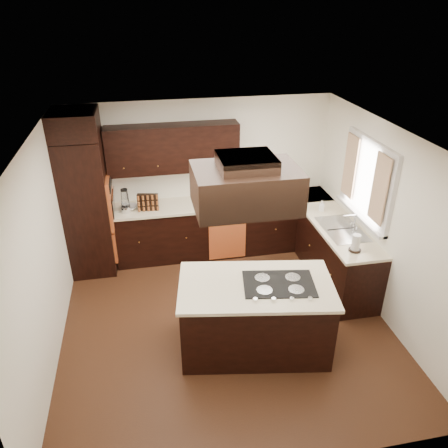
{
  "coord_description": "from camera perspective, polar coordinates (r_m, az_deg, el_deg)",
  "views": [
    {
      "loc": [
        -0.88,
        -4.47,
        3.89
      ],
      "look_at": [
        0.1,
        0.6,
        1.15
      ],
      "focal_mm": 35.0,
      "sensor_mm": 36.0,
      "label": 1
    }
  ],
  "objects": [
    {
      "name": "sink_rim",
      "position": [
        6.42,
        15.16,
        -0.63
      ],
      "size": [
        0.52,
        0.84,
        0.01
      ],
      "primitive_type": "cube",
      "color": "silver",
      "rests_on": "countertop_right"
    },
    {
      "name": "mixing_bowl",
      "position": [
        6.91,
        -12.28,
        2.11
      ],
      "size": [
        0.32,
        0.32,
        0.06
      ],
      "primitive_type": "imported",
      "rotation": [
        0.0,
        0.0,
        -0.33
      ],
      "color": "silver",
      "rests_on": "countertop_back"
    },
    {
      "name": "oven_column",
      "position": [
        6.85,
        -17.43,
        2.19
      ],
      "size": [
        0.65,
        0.75,
        2.12
      ],
      "primitive_type": "cube",
      "color": "black",
      "rests_on": "floor"
    },
    {
      "name": "soap_bottle",
      "position": [
        6.86,
        12.63,
        2.36
      ],
      "size": [
        0.1,
        0.1,
        0.17
      ],
      "primitive_type": "imported",
      "rotation": [
        0.0,
        0.0,
        -0.39
      ],
      "color": "silver",
      "rests_on": "countertop_right"
    },
    {
      "name": "hood_duct",
      "position": [
        4.29,
        2.95,
        8.1
      ],
      "size": [
        0.55,
        0.5,
        0.13
      ],
      "primitive_type": "cube",
      "color": "black",
      "rests_on": "ceiling"
    },
    {
      "name": "wall_back",
      "position": [
        7.14,
        -3.11,
        6.23
      ],
      "size": [
        4.2,
        0.02,
        2.5
      ],
      "primitive_type": "cube",
      "color": "white",
      "rests_on": "ground"
    },
    {
      "name": "countertop_back",
      "position": [
        6.99,
        -2.37,
        2.62
      ],
      "size": [
        2.93,
        0.63,
        0.04
      ],
      "primitive_type": "cube",
      "color": "#F2E3C0",
      "rests_on": "base_cabinets_back"
    },
    {
      "name": "window_frame",
      "position": [
        6.24,
        18.23,
        5.47
      ],
      "size": [
        0.06,
        1.32,
        1.12
      ],
      "primitive_type": "cube",
      "color": "silver",
      "rests_on": "wall_right"
    },
    {
      "name": "ceiling",
      "position": [
        4.76,
        0.2,
        11.09
      ],
      "size": [
        4.2,
        4.2,
        0.02
      ],
      "primitive_type": "cube",
      "color": "silver",
      "rests_on": "ground"
    },
    {
      "name": "paper_towel",
      "position": [
        5.88,
        16.83,
        -2.39
      ],
      "size": [
        0.14,
        0.14,
        0.24
      ],
      "primitive_type": "cylinder",
      "rotation": [
        0.0,
        0.0,
        -0.39
      ],
      "color": "silver",
      "rests_on": "countertop_right"
    },
    {
      "name": "wall_left",
      "position": [
        5.33,
        -22.73,
        -4.14
      ],
      "size": [
        0.02,
        4.2,
        2.5
      ],
      "primitive_type": "cube",
      "color": "white",
      "rests_on": "ground"
    },
    {
      "name": "blender_base",
      "position": [
        6.83,
        -12.67,
        1.9
      ],
      "size": [
        0.15,
        0.15,
        0.1
      ],
      "primitive_type": "cylinder",
      "color": "silver",
      "rests_on": "countertop_back"
    },
    {
      "name": "floor",
      "position": [
        6.0,
        0.16,
        -12.61
      ],
      "size": [
        4.2,
        4.2,
        0.02
      ],
      "primitive_type": "cube",
      "color": "brown",
      "rests_on": "ground"
    },
    {
      "name": "wall_right",
      "position": [
        5.99,
        20.39,
        -0.08
      ],
      "size": [
        0.02,
        4.2,
        2.5
      ],
      "primitive_type": "cube",
      "color": "white",
      "rests_on": "ground"
    },
    {
      "name": "base_cabinets_back",
      "position": [
        7.21,
        -2.32,
        -0.64
      ],
      "size": [
        2.93,
        0.6,
        0.88
      ],
      "primitive_type": "cube",
      "color": "black",
      "rests_on": "floor"
    },
    {
      "name": "blender_pitcher",
      "position": [
        6.75,
        -12.82,
        3.27
      ],
      "size": [
        0.13,
        0.13,
        0.26
      ],
      "primitive_type": "cone",
      "color": "silver",
      "rests_on": "blender_base"
    },
    {
      "name": "spice_rack",
      "position": [
        6.8,
        -9.9,
        2.84
      ],
      "size": [
        0.33,
        0.14,
        0.26
      ],
      "primitive_type": "cube",
      "rotation": [
        0.0,
        0.0,
        -0.19
      ],
      "color": "black",
      "rests_on": "countertop_back"
    },
    {
      "name": "range_hood",
      "position": [
        4.4,
        2.86,
        4.73
      ],
      "size": [
        1.05,
        0.72,
        0.42
      ],
      "primitive_type": "cube",
      "color": "black",
      "rests_on": "ceiling"
    },
    {
      "name": "upper_cabinets",
      "position": [
        6.74,
        -6.68,
        9.8
      ],
      "size": [
        2.0,
        0.34,
        0.72
      ],
      "primitive_type": "cube",
      "color": "black",
      "rests_on": "wall_back"
    },
    {
      "name": "curtain_left",
      "position": [
        5.86,
        19.65,
        4.31
      ],
      "size": [
        0.02,
        0.34,
        0.9
      ],
      "primitive_type": "cube",
      "color": "beige",
      "rests_on": "wall_right"
    },
    {
      "name": "cooktop",
      "position": [
        5.11,
        7.18,
        -7.76
      ],
      "size": [
        0.89,
        0.67,
        0.01
      ],
      "primitive_type": "cube",
      "rotation": [
        0.0,
        0.0,
        -0.16
      ],
      "color": "black",
      "rests_on": "island_top"
    },
    {
      "name": "window_pane",
      "position": [
        6.25,
        18.46,
        5.48
      ],
      "size": [
        0.0,
        1.2,
        1.0
      ],
      "primitive_type": "cube",
      "color": "white",
      "rests_on": "wall_right"
    },
    {
      "name": "dishwasher_front",
      "position": [
        7.03,
        0.42,
        -1.87
      ],
      "size": [
        0.6,
        0.05,
        0.72
      ],
      "primitive_type": "cube",
      "color": "orange",
      "rests_on": "floor"
    },
    {
      "name": "curtain_right",
      "position": [
        6.54,
        16.16,
        7.26
      ],
      "size": [
        0.02,
        0.34,
        0.9
      ],
      "primitive_type": "cube",
      "color": "beige",
      "rests_on": "wall_right"
    },
    {
      "name": "island",
      "position": [
        5.38,
        4.05,
        -12.05
      ],
      "size": [
        1.86,
        1.21,
        0.88
      ],
      "primitive_type": "cube",
      "rotation": [
        0.0,
        0.0,
        -0.16
      ],
      "color": "black",
      "rests_on": "floor"
    },
    {
      "name": "wall_oven_face",
      "position": [
        6.79,
        -14.59,
        2.92
      ],
      "size": [
        0.05,
        0.62,
        0.78
      ],
      "primitive_type": "cube",
      "color": "orange",
      "rests_on": "oven_column"
    },
    {
      "name": "countertop_right",
      "position": [
        6.7,
        13.79,
        0.58
      ],
      "size": [
        0.63,
        2.4,
        0.04
      ],
      "primitive_type": "cube",
      "color": "#F2E3C0",
      "rests_on": "base_cabinets_right"
    },
    {
      "name": "base_cabinets_right",
      "position": [
        6.92,
        13.48,
        -2.79
      ],
      "size": [
        0.6,
        2.4,
        0.88
      ],
      "primitive_type": "cube",
      "color": "black",
      "rests_on": "floor"
    },
    {
      "name": "island_top",
      "position": [
        5.09,
        4.23,
        -8.08
      ],
      "size": [
        1.93,
        1.28,
        0.04
      ],
      "primitive_type": "cube",
      "rotation": [
        0.0,
        0.0,
        -0.16
      ],
      "color": "#F2E3C0",
      "rests_on": "island"
    },
    {
      "name": "wall_front",
      "position": [
        3.65,
        6.94,
        -18.67
      ],
      "size": [
        4.2,
        0.02,
        2.5
      ],
      "primitive_type": "cube",
      "color": "white",
      "rests_on": "ground"
    }
  ]
}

